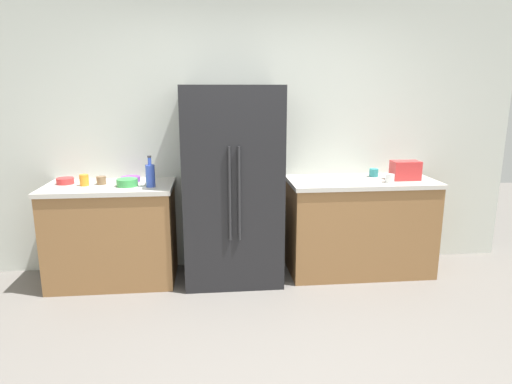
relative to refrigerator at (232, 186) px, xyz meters
name	(u,v)px	position (x,y,z in m)	size (l,w,h in m)	color
ground_plane	(275,371)	(0.19, -1.49, -0.89)	(10.66, 10.66, 0.00)	slate
kitchen_back_panel	(249,134)	(0.19, 0.40, 0.43)	(5.33, 0.10, 2.65)	silver
counter_left	(112,233)	(-1.11, 0.04, -0.43)	(1.14, 0.64, 0.92)	olive
counter_right	(359,226)	(1.23, 0.04, -0.43)	(1.38, 0.64, 0.92)	olive
refrigerator	(232,186)	(0.00, 0.00, 0.00)	(0.88, 0.69, 1.79)	black
toaster	(405,170)	(1.63, -0.01, 0.11)	(0.26, 0.16, 0.18)	red
bottle_a	(150,175)	(-0.72, -0.08, 0.13)	(0.08, 0.08, 0.28)	blue
cup_a	(84,180)	(-1.31, 0.03, 0.07)	(0.08, 0.08, 0.10)	orange
cup_b	(101,180)	(-1.18, 0.07, 0.06)	(0.08, 0.08, 0.07)	brown
cup_c	(390,178)	(1.44, -0.11, 0.06)	(0.08, 0.08, 0.08)	white
cup_d	(374,173)	(1.39, 0.17, 0.06)	(0.09, 0.09, 0.08)	teal
bowl_a	(127,182)	(-0.93, -0.03, 0.05)	(0.18, 0.18, 0.06)	green
bowl_b	(131,179)	(-0.94, 0.17, 0.05)	(0.17, 0.17, 0.05)	purple
bowl_c	(65,181)	(-1.50, 0.12, 0.05)	(0.15, 0.15, 0.05)	red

